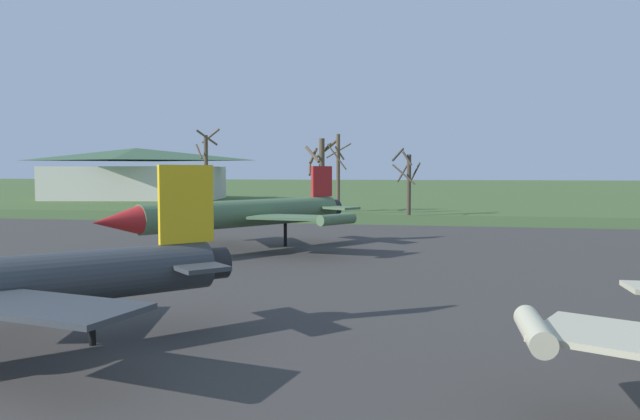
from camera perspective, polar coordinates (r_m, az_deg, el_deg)
asphalt_apron at (r=25.72m, az=-9.93°, el=-6.55°), size 90.12×52.76×0.05m
grass_verge_strip at (r=56.92m, az=1.78°, el=-0.85°), size 150.12×12.00×0.06m
jet_fighter_front_left at (r=33.77m, az=-7.65°, el=-0.30°), size 12.03×14.94×4.91m
info_placard_front_left at (r=28.57m, az=-21.34°, el=-4.65°), size 0.60×0.23×0.88m
bare_tree_far_left at (r=68.74m, az=-10.85°, el=3.98°), size 2.92×3.05×9.43m
bare_tree_left_of_center at (r=67.02m, az=0.06°, el=3.88°), size 3.74×3.79×8.24m
bare_tree_center at (r=63.68m, az=1.75°, el=3.72°), size 2.77×2.67×8.53m
bare_tree_right_of_center at (r=62.36m, az=8.38°, el=2.95°), size 2.96×3.44×7.05m
visitor_building at (r=101.56m, az=-17.16°, el=3.27°), size 29.91×18.71×8.31m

